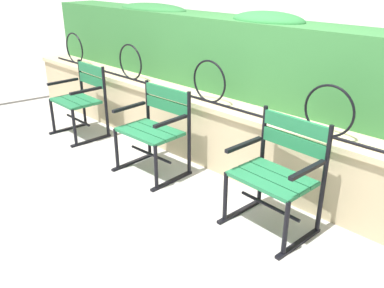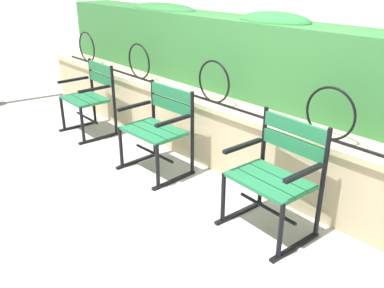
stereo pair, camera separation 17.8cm
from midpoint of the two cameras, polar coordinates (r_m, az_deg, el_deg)
name	(u,v)px [view 1 (the left image)]	position (r m, az deg, el deg)	size (l,w,h in m)	color
ground_plane	(186,205)	(3.59, -2.33, -8.46)	(60.00, 60.00, 0.00)	#B7B5AF
stone_wall	(246,143)	(3.96, 6.24, 0.13)	(7.35, 0.41, 0.67)	#C6B289
iron_arch_fence	(215,87)	(3.96, 1.92, 7.96)	(6.81, 0.02, 0.42)	black
hedge_row	(278,60)	(4.09, 10.56, 11.37)	(7.20, 0.52, 0.85)	#387A3D
park_chair_leftmost	(81,98)	(5.11, -16.11, 6.18)	(0.60, 0.54, 0.85)	#237547
park_chair_centre_left	(156,127)	(4.01, -6.36, 2.32)	(0.65, 0.54, 0.84)	#237547
park_chair_centre_right	(279,171)	(3.16, 10.37, -3.79)	(0.65, 0.55, 0.88)	#237547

